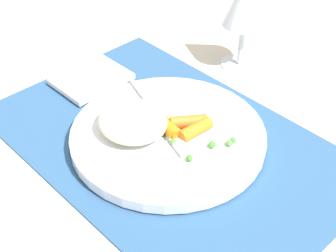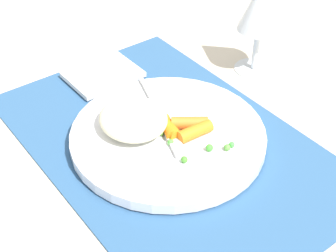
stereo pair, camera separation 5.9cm
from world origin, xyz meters
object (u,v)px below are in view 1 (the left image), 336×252
(wine_glass, at_px, (246,2))
(napkin, at_px, (92,79))
(plate, at_px, (168,136))
(rice_mound, at_px, (133,121))
(carrot_portion, at_px, (183,126))
(fork, at_px, (162,122))

(wine_glass, bearing_deg, napkin, -119.74)
(napkin, bearing_deg, plate, -3.52)
(rice_mound, xyz_separation_m, wine_glass, (-0.03, 0.26, 0.07))
(rice_mound, distance_m, napkin, 0.16)
(carrot_portion, height_order, napkin, carrot_portion)
(carrot_portion, xyz_separation_m, napkin, (-0.20, -0.00, -0.02))
(wine_glass, xyz_separation_m, napkin, (-0.12, -0.22, -0.10))
(wine_glass, distance_m, napkin, 0.27)
(plate, xyz_separation_m, carrot_portion, (0.01, 0.02, 0.02))
(rice_mound, relative_size, napkin, 0.88)
(fork, bearing_deg, napkin, 178.03)
(plate, distance_m, napkin, 0.19)
(rice_mound, height_order, wine_glass, wine_glass)
(carrot_portion, xyz_separation_m, fork, (-0.03, -0.01, -0.01))
(carrot_portion, bearing_deg, wine_glass, 110.19)
(plate, relative_size, rice_mound, 2.74)
(rice_mound, bearing_deg, napkin, 163.97)
(fork, bearing_deg, carrot_portion, 17.02)
(napkin, bearing_deg, rice_mound, -16.03)
(plate, bearing_deg, rice_mound, -135.61)
(rice_mound, distance_m, fork, 0.04)
(fork, xyz_separation_m, napkin, (-0.17, 0.01, -0.01))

